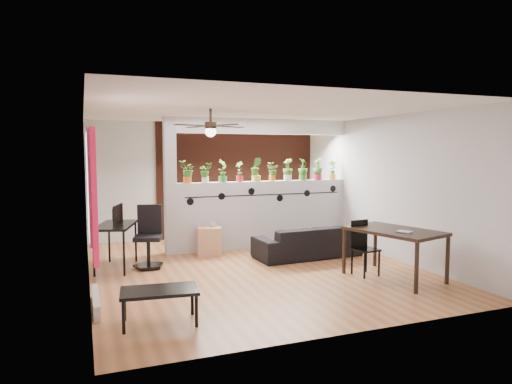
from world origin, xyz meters
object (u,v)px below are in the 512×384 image
object	(u,v)px
computer_desk	(116,228)
dining_table	(394,235)
potted_plant_7	(303,169)
office_chair	(149,241)
potted_plant_6	(288,169)
potted_plant_1	(205,172)
potted_plant_4	(256,169)
potted_plant_8	(318,168)
folding_chair	(362,243)
potted_plant_2	(223,170)
cup	(212,224)
coffee_table	(160,293)
potted_plant_3	(240,171)
potted_plant_9	(332,169)
potted_plant_0	(187,171)
ceiling_fan	(211,128)
sofa	(307,242)
potted_plant_5	(272,171)
cube_shelf	(210,241)

from	to	relation	value
computer_desk	dining_table	size ratio (longest dim) A/B	0.73
potted_plant_7	office_chair	bearing A→B (deg)	-165.47
potted_plant_6	computer_desk	world-z (taller)	potted_plant_6
potted_plant_1	office_chair	world-z (taller)	potted_plant_1
potted_plant_4	potted_plant_8	distance (m)	1.40
office_chair	folding_chair	bearing A→B (deg)	-27.98
potted_plant_7	folding_chair	size ratio (longest dim) A/B	0.52
potted_plant_8	dining_table	distance (m)	3.04
folding_chair	potted_plant_2	bearing A→B (deg)	121.74
cup	coffee_table	world-z (taller)	cup
potted_plant_4	potted_plant_7	bearing A→B (deg)	-0.00
potted_plant_1	cup	xyz separation A→B (m)	(0.04, -0.34, -0.98)
potted_plant_3	potted_plant_9	size ratio (longest dim) A/B	0.98
potted_plant_0	folding_chair	xyz separation A→B (m)	(2.26, -2.51, -1.07)
potted_plant_2	potted_plant_4	xyz separation A→B (m)	(0.70, 0.00, 0.02)
computer_desk	coffee_table	distance (m)	2.76
potted_plant_8	potted_plant_2	bearing A→B (deg)	180.00
ceiling_fan	sofa	bearing A→B (deg)	18.35
potted_plant_5	coffee_table	size ratio (longest dim) A/B	0.42
potted_plant_8	office_chair	xyz separation A→B (m)	(-3.67, -0.86, -1.14)
potted_plant_0	potted_plant_3	size ratio (longest dim) A/B	1.07
coffee_table	potted_plant_7	bearing A→B (deg)	44.51
potted_plant_4	potted_plant_5	distance (m)	0.35
computer_desk	folding_chair	bearing A→B (deg)	-25.70
potted_plant_6	potted_plant_8	world-z (taller)	potted_plant_8
computer_desk	office_chair	size ratio (longest dim) A/B	1.11
potted_plant_6	potted_plant_0	bearing A→B (deg)	180.00
potted_plant_4	potted_plant_8	xyz separation A→B (m)	(1.40, -0.00, -0.01)
folding_chair	coffee_table	world-z (taller)	folding_chair
cup	dining_table	size ratio (longest dim) A/B	0.07
ceiling_fan	potted_plant_6	bearing A→B (deg)	40.24
cube_shelf	potted_plant_2	bearing A→B (deg)	58.53
potted_plant_7	ceiling_fan	bearing A→B (deg)	-144.00
potted_plant_1	dining_table	size ratio (longest dim) A/B	0.24
potted_plant_3	potted_plant_9	bearing A→B (deg)	0.00
ceiling_fan	potted_plant_7	distance (m)	3.15
office_chair	folding_chair	world-z (taller)	office_chair
ceiling_fan	potted_plant_5	size ratio (longest dim) A/B	3.13
computer_desk	coffee_table	bearing A→B (deg)	-83.94
cube_shelf	potted_plant_5	bearing A→B (deg)	28.99
potted_plant_4	folding_chair	distance (m)	2.87
potted_plant_1	dining_table	world-z (taller)	potted_plant_1
potted_plant_1	potted_plant_3	distance (m)	0.70
sofa	computer_desk	world-z (taller)	computer_desk
potted_plant_4	coffee_table	xyz separation A→B (m)	(-2.50, -3.49, -1.25)
ceiling_fan	potted_plant_0	world-z (taller)	ceiling_fan
potted_plant_5	dining_table	size ratio (longest dim) A/B	0.24
potted_plant_8	coffee_table	distance (m)	5.38
potted_plant_8	dining_table	world-z (taller)	potted_plant_8
folding_chair	potted_plant_4	bearing A→B (deg)	108.73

